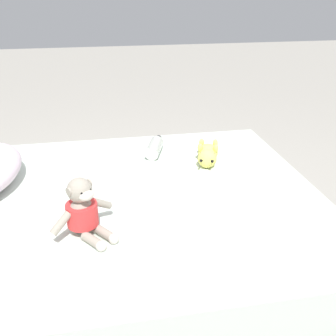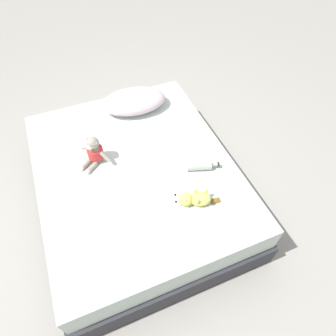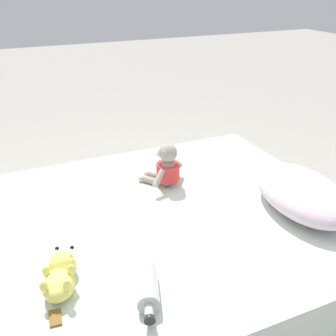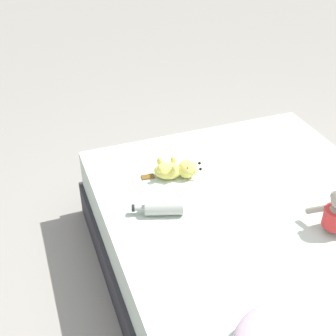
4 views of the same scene
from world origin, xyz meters
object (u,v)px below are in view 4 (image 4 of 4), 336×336
Objects in this scene: bed at (260,254)px; pillow at (313,334)px; glass_bottle at (163,207)px; plush_yellow_creature at (176,170)px.

bed is 0.76m from pillow.
pillow is 2.41× the size of glass_bottle.
glass_bottle is at bearing 56.83° from plush_yellow_creature.
glass_bottle reaches higher than bed.
plush_yellow_creature is (0.07, -1.13, -0.04)m from pillow.
plush_yellow_creature is 1.27× the size of glass_bottle.
bed is 0.58m from glass_bottle.
pillow reaches higher than plush_yellow_creature.
pillow is 1.13m from plush_yellow_creature.
plush_yellow_creature is (0.28, -0.48, 0.29)m from bed.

